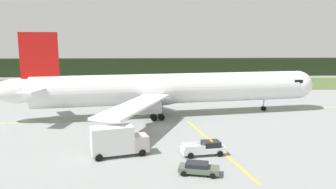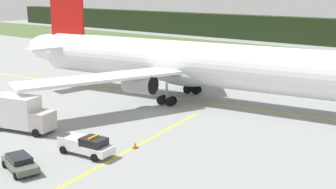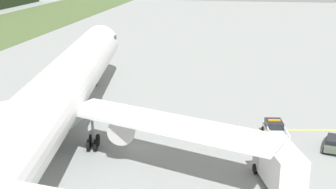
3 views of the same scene
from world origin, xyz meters
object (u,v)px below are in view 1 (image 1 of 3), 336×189
object	(u,v)px
ops_pickup_truck	(205,148)
staff_car	(198,168)
catering_truck	(117,141)
airliner	(170,89)
apron_cone	(215,142)

from	to	relation	value
ops_pickup_truck	staff_car	distance (m)	6.19
catering_truck	staff_car	size ratio (longest dim) A/B	1.59
airliner	ops_pickup_truck	distance (m)	23.38
catering_truck	apron_cone	size ratio (longest dim) A/B	11.71
staff_car	apron_cone	world-z (taller)	staff_car
airliner	catering_truck	size ratio (longest dim) A/B	8.37
airliner	catering_truck	xyz separation A→B (m)	(-7.82, -22.55, -3.15)
catering_truck	staff_car	xyz separation A→B (m)	(9.37, -6.17, -1.30)
airliner	apron_cone	bearing A→B (deg)	-73.90
airliner	ops_pickup_truck	world-z (taller)	airliner
airliner	staff_car	distance (m)	29.10
staff_car	apron_cone	distance (m)	10.77
airliner	staff_car	world-z (taller)	airliner
catering_truck	apron_cone	bearing A→B (deg)	16.41
ops_pickup_truck	apron_cone	distance (m)	4.68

